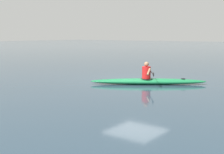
{
  "coord_description": "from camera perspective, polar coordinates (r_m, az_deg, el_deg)",
  "views": [
    {
      "loc": [
        -7.85,
        12.22,
        2.24
      ],
      "look_at": [
        -1.08,
        3.34,
        0.67
      ],
      "focal_mm": 48.89,
      "sensor_mm": 36.0,
      "label": 1
    }
  ],
  "objects": [
    {
      "name": "kayak",
      "position": [
        13.79,
        6.79,
        -0.82
      ],
      "size": [
        4.58,
        3.59,
        0.27
      ],
      "color": "#19723F",
      "rests_on": "ground"
    },
    {
      "name": "ground_plane",
      "position": [
        14.7,
        4.57,
        -0.77
      ],
      "size": [
        160.0,
        160.0,
        0.0
      ],
      "primitive_type": "plane",
      "color": "#283D4C"
    },
    {
      "name": "kayaker",
      "position": [
        13.72,
        6.52,
        1.01
      ],
      "size": [
        1.47,
        1.99,
        0.75
      ],
      "color": "red",
      "rests_on": "kayak"
    }
  ]
}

